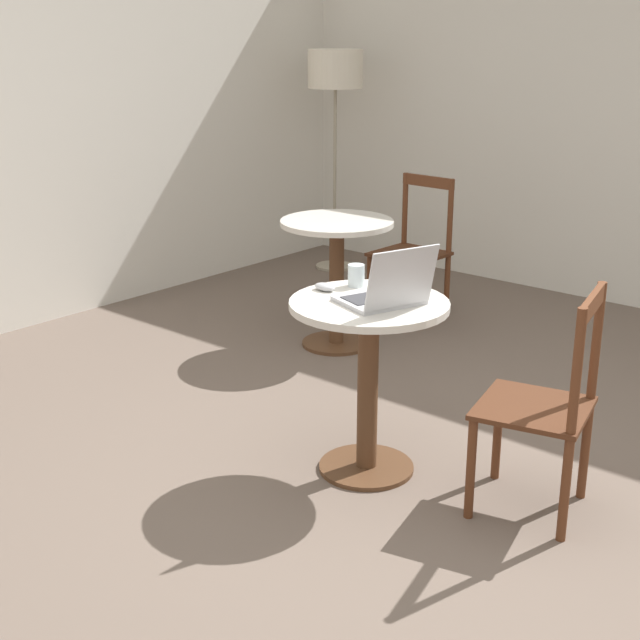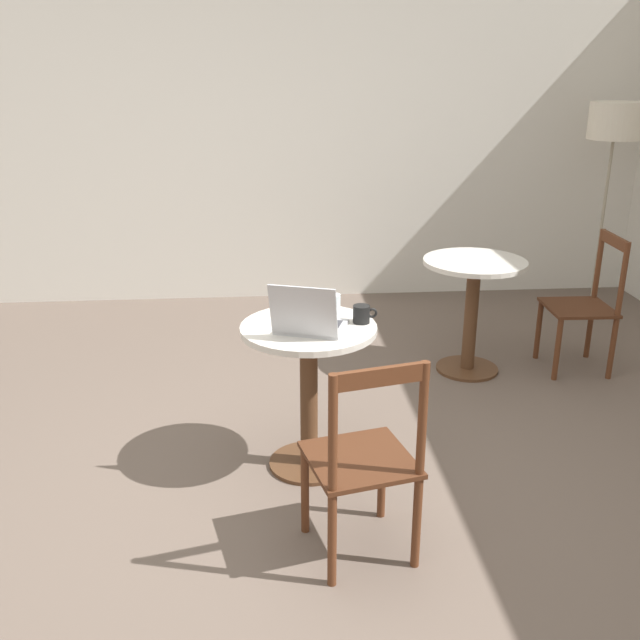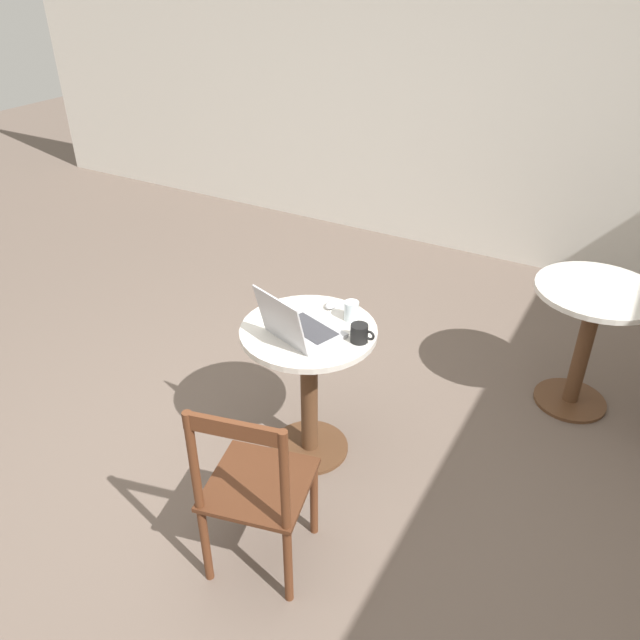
{
  "view_description": "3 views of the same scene",
  "coord_description": "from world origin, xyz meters",
  "px_view_note": "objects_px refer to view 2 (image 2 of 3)",
  "views": [
    {
      "loc": [
        -2.58,
        -1.68,
        1.82
      ],
      "look_at": [
        -0.04,
        0.48,
        0.71
      ],
      "focal_mm": 50.0,
      "sensor_mm": 36.0,
      "label": 1
    },
    {
      "loc": [
        -0.03,
        -2.77,
        1.94
      ],
      "look_at": [
        0.24,
        0.53,
        0.74
      ],
      "focal_mm": 40.0,
      "sensor_mm": 36.0,
      "label": 2
    },
    {
      "loc": [
        1.45,
        -1.74,
        2.33
      ],
      "look_at": [
        0.08,
        0.67,
        0.63
      ],
      "focal_mm": 35.0,
      "sensor_mm": 36.0,
      "label": 3
    }
  ],
  "objects_px": {
    "chair_near_front": "(364,462)",
    "laptop": "(309,321)",
    "mug": "(362,314)",
    "floor_lamp": "(615,129)",
    "cafe_table_mid": "(473,293)",
    "mouse": "(305,307)",
    "cafe_table_near": "(309,368)",
    "drinking_glass": "(333,304)",
    "chair_mid_right": "(585,305)"
  },
  "relations": [
    {
      "from": "floor_lamp",
      "to": "laptop",
      "type": "height_order",
      "value": "floor_lamp"
    },
    {
      "from": "floor_lamp",
      "to": "mouse",
      "type": "distance_m",
      "value": 3.29
    },
    {
      "from": "cafe_table_mid",
      "to": "floor_lamp",
      "type": "relative_size",
      "value": 0.46
    },
    {
      "from": "floor_lamp",
      "to": "mouse",
      "type": "height_order",
      "value": "floor_lamp"
    },
    {
      "from": "cafe_table_near",
      "to": "chair_mid_right",
      "type": "bearing_deg",
      "value": 29.7
    },
    {
      "from": "cafe_table_mid",
      "to": "drinking_glass",
      "type": "height_order",
      "value": "drinking_glass"
    },
    {
      "from": "laptop",
      "to": "drinking_glass",
      "type": "relative_size",
      "value": 4.11
    },
    {
      "from": "cafe_table_near",
      "to": "drinking_glass",
      "type": "bearing_deg",
      "value": 52.19
    },
    {
      "from": "floor_lamp",
      "to": "mug",
      "type": "bearing_deg",
      "value": -135.29
    },
    {
      "from": "drinking_glass",
      "to": "chair_mid_right",
      "type": "bearing_deg",
      "value": 27.22
    },
    {
      "from": "cafe_table_mid",
      "to": "mug",
      "type": "bearing_deg",
      "value": -129.05
    },
    {
      "from": "cafe_table_mid",
      "to": "chair_near_front",
      "type": "distance_m",
      "value": 2.06
    },
    {
      "from": "cafe_table_mid",
      "to": "laptop",
      "type": "xyz_separation_m",
      "value": [
        -1.14,
        -1.18,
        0.27
      ]
    },
    {
      "from": "chair_mid_right",
      "to": "cafe_table_mid",
      "type": "bearing_deg",
      "value": 178.13
    },
    {
      "from": "chair_near_front",
      "to": "floor_lamp",
      "type": "distance_m",
      "value": 3.91
    },
    {
      "from": "cafe_table_near",
      "to": "floor_lamp",
      "type": "height_order",
      "value": "floor_lamp"
    },
    {
      "from": "laptop",
      "to": "floor_lamp",
      "type": "bearing_deg",
      "value": 42.91
    },
    {
      "from": "cafe_table_near",
      "to": "chair_mid_right",
      "type": "relative_size",
      "value": 0.84
    },
    {
      "from": "cafe_table_near",
      "to": "drinking_glass",
      "type": "xyz_separation_m",
      "value": [
        0.14,
        0.18,
        0.27
      ]
    },
    {
      "from": "mug",
      "to": "cafe_table_mid",
      "type": "bearing_deg",
      "value": 50.95
    },
    {
      "from": "chair_near_front",
      "to": "floor_lamp",
      "type": "height_order",
      "value": "floor_lamp"
    },
    {
      "from": "cafe_table_mid",
      "to": "laptop",
      "type": "relative_size",
      "value": 1.94
    },
    {
      "from": "chair_mid_right",
      "to": "mouse",
      "type": "height_order",
      "value": "chair_mid_right"
    },
    {
      "from": "cafe_table_mid",
      "to": "chair_mid_right",
      "type": "bearing_deg",
      "value": -1.87
    },
    {
      "from": "laptop",
      "to": "mouse",
      "type": "bearing_deg",
      "value": 89.47
    },
    {
      "from": "chair_mid_right",
      "to": "mouse",
      "type": "distance_m",
      "value": 2.09
    },
    {
      "from": "mug",
      "to": "drinking_glass",
      "type": "xyz_separation_m",
      "value": [
        -0.12,
        0.15,
        0.0
      ]
    },
    {
      "from": "chair_mid_right",
      "to": "laptop",
      "type": "relative_size",
      "value": 2.32
    },
    {
      "from": "floor_lamp",
      "to": "drinking_glass",
      "type": "bearing_deg",
      "value": -138.84
    },
    {
      "from": "mouse",
      "to": "cafe_table_mid",
      "type": "bearing_deg",
      "value": 37.33
    },
    {
      "from": "cafe_table_mid",
      "to": "laptop",
      "type": "distance_m",
      "value": 1.66
    },
    {
      "from": "cafe_table_near",
      "to": "floor_lamp",
      "type": "relative_size",
      "value": 0.46
    },
    {
      "from": "chair_near_front",
      "to": "mouse",
      "type": "distance_m",
      "value": 1.03
    },
    {
      "from": "cafe_table_near",
      "to": "chair_near_front",
      "type": "bearing_deg",
      "value": -76.66
    },
    {
      "from": "chair_near_front",
      "to": "chair_mid_right",
      "type": "bearing_deg",
      "value": 46.34
    },
    {
      "from": "chair_near_front",
      "to": "chair_mid_right",
      "type": "relative_size",
      "value": 1.0
    },
    {
      "from": "cafe_table_mid",
      "to": "chair_near_front",
      "type": "height_order",
      "value": "chair_near_front"
    },
    {
      "from": "chair_near_front",
      "to": "chair_mid_right",
      "type": "height_order",
      "value": "same"
    },
    {
      "from": "chair_near_front",
      "to": "mug",
      "type": "distance_m",
      "value": 0.83
    },
    {
      "from": "laptop",
      "to": "mug",
      "type": "height_order",
      "value": "laptop"
    },
    {
      "from": "chair_near_front",
      "to": "mouse",
      "type": "relative_size",
      "value": 9.07
    },
    {
      "from": "drinking_glass",
      "to": "cafe_table_mid",
      "type": "bearing_deg",
      "value": 42.83
    },
    {
      "from": "chair_mid_right",
      "to": "mouse",
      "type": "relative_size",
      "value": 9.07
    },
    {
      "from": "chair_near_front",
      "to": "cafe_table_mid",
      "type": "bearing_deg",
      "value": 62.14
    },
    {
      "from": "chair_mid_right",
      "to": "laptop",
      "type": "height_order",
      "value": "laptop"
    },
    {
      "from": "cafe_table_mid",
      "to": "laptop",
      "type": "height_order",
      "value": "laptop"
    },
    {
      "from": "cafe_table_mid",
      "to": "drinking_glass",
      "type": "relative_size",
      "value": 7.98
    },
    {
      "from": "floor_lamp",
      "to": "mouse",
      "type": "bearing_deg",
      "value": -141.24
    },
    {
      "from": "chair_near_front",
      "to": "laptop",
      "type": "bearing_deg",
      "value": 105.34
    },
    {
      "from": "chair_near_front",
      "to": "mug",
      "type": "height_order",
      "value": "chair_near_front"
    }
  ]
}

